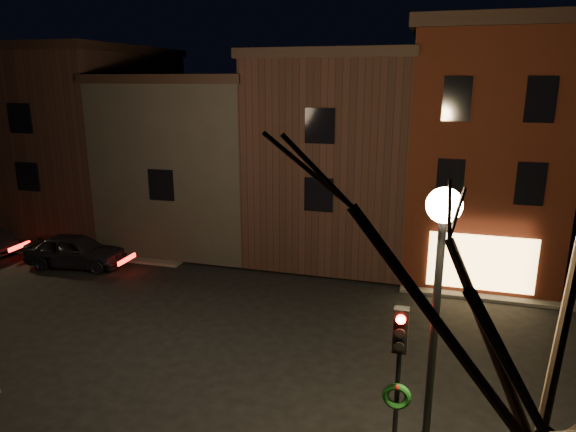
# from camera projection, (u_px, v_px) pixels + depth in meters

# --- Properties ---
(ground) EXTENTS (120.00, 120.00, 0.00)m
(ground) POSITION_uv_depth(u_px,v_px,m) (238.00, 333.00, 17.37)
(ground) COLOR black
(ground) RESTS_ON ground
(sidewalk_far_left) EXTENTS (30.00, 30.00, 0.12)m
(sidewalk_far_left) POSITION_uv_depth(u_px,v_px,m) (98.00, 185.00, 41.28)
(sidewalk_far_left) COLOR #2D2B28
(sidewalk_far_left) RESTS_ON ground
(corner_building) EXTENTS (6.50, 8.50, 10.50)m
(corner_building) POSITION_uv_depth(u_px,v_px,m) (483.00, 147.00, 22.61)
(corner_building) COLOR #3F150B
(corner_building) RESTS_ON ground
(row_building_a) EXTENTS (7.30, 10.30, 9.40)m
(row_building_a) POSITION_uv_depth(u_px,v_px,m) (342.00, 151.00, 25.45)
(row_building_a) COLOR black
(row_building_a) RESTS_ON ground
(row_building_b) EXTENTS (7.80, 10.30, 8.40)m
(row_building_b) POSITION_uv_depth(u_px,v_px,m) (208.00, 156.00, 27.53)
(row_building_b) COLOR black
(row_building_b) RESTS_ON ground
(row_building_c) EXTENTS (7.30, 10.30, 9.90)m
(row_building_c) POSITION_uv_depth(u_px,v_px,m) (91.00, 137.00, 29.28)
(row_building_c) COLOR black
(row_building_c) RESTS_ON ground
(street_lamp_near) EXTENTS (0.60, 0.60, 6.48)m
(street_lamp_near) POSITION_uv_depth(u_px,v_px,m) (439.00, 269.00, 8.79)
(street_lamp_near) COLOR black
(street_lamp_near) RESTS_ON sidewalk_near_right
(traffic_signal) EXTENTS (0.58, 0.38, 4.05)m
(traffic_signal) POSITION_uv_depth(u_px,v_px,m) (398.00, 371.00, 10.03)
(traffic_signal) COLOR black
(traffic_signal) RESTS_ON sidewalk_near_right
(bare_tree_right) EXTENTS (6.40, 6.40, 8.50)m
(bare_tree_right) POSITION_uv_depth(u_px,v_px,m) (563.00, 276.00, 5.88)
(bare_tree_right) COLOR black
(bare_tree_right) RESTS_ON sidewalk_near_right
(parked_car_a) EXTENTS (4.65, 2.31, 1.52)m
(parked_car_a) POSITION_uv_depth(u_px,v_px,m) (75.00, 250.00, 23.35)
(parked_car_a) COLOR black
(parked_car_a) RESTS_ON ground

